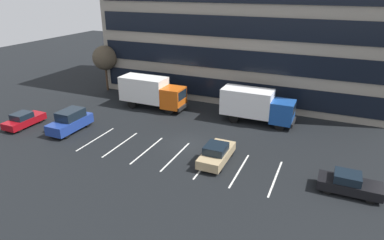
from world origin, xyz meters
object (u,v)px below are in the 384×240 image
Objects in this scene: sedan_maroon at (24,120)px; box_truck_orange at (151,91)px; box_truck_blue at (256,105)px; sedan_black at (349,184)px; sedan_tan at (216,154)px; suv_navy at (70,121)px; bare_tree at (105,58)px.

box_truck_orange is at bearing 47.55° from sedan_maroon.
box_truck_blue is 13.50m from sedan_black.
box_truck_orange reaches higher than sedan_tan.
sedan_black is at bearing -2.08° from sedan_tan.
sedan_tan is (-9.90, 0.36, 0.05)m from sedan_black.
box_truck_blue reaches higher than sedan_maroon.
bare_tree is at bearing 112.04° from suv_navy.
suv_navy is 1.03× the size of sedan_tan.
suv_navy is (-16.18, -9.49, -0.96)m from box_truck_blue.
bare_tree reaches higher than sedan_maroon.
sedan_maroon is (-9.19, -10.05, -1.33)m from box_truck_orange.
sedan_black is at bearing -0.98° from suv_navy.
box_truck_orange is 10.15m from bare_tree.
sedan_maroon is 20.52m from sedan_tan.
box_truck_blue is 9.67m from sedan_tan.
box_truck_orange is (-12.14, -0.53, 0.06)m from box_truck_blue.
sedan_maroon is 14.22m from bare_tree.
sedan_maroon is (-21.33, -10.58, -1.27)m from box_truck_blue.
box_truck_blue is 21.67m from bare_tree.
suv_navy is at bearing 179.02° from sedan_black.
box_truck_blue is at bearing 2.52° from box_truck_orange.
bare_tree is at bearing 156.72° from sedan_black.
bare_tree reaches higher than box_truck_blue.
box_truck_blue is 0.97× the size of box_truck_orange.
bare_tree is (-30.36, 13.06, 3.71)m from sedan_black.
sedan_maroon is 30.40m from sedan_black.
sedan_black reaches higher than sedan_maroon.
sedan_tan is at bearing -38.60° from box_truck_orange.
suv_navy is at bearing -114.30° from box_truck_orange.
bare_tree reaches higher than sedan_black.
sedan_black is 0.93× the size of sedan_tan.
bare_tree is (-9.16, 3.68, 2.39)m from box_truck_orange.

